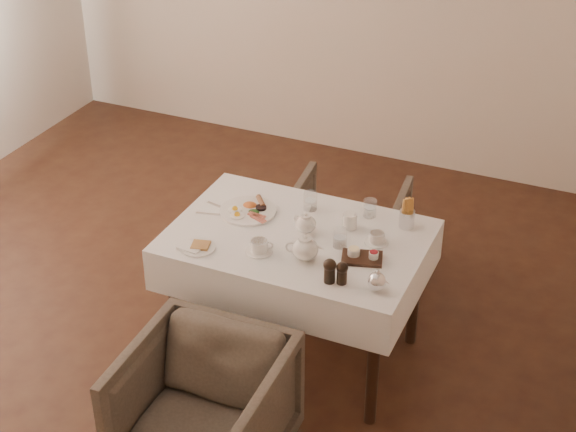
# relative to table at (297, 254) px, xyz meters

# --- Properties ---
(table) EXTENTS (1.28, 0.88, 0.75)m
(table) POSITION_rel_table_xyz_m (0.00, 0.00, 0.00)
(table) COLOR black
(table) RESTS_ON ground
(armchair_near) EXTENTS (0.71, 0.73, 0.65)m
(armchair_near) POSITION_rel_table_xyz_m (-0.06, -0.91, -0.31)
(armchair_near) COLOR #463C33
(armchair_near) RESTS_ON ground
(armchair_far) EXTENTS (0.72, 0.74, 0.61)m
(armchair_far) POSITION_rel_table_xyz_m (-0.01, 0.79, -0.33)
(armchair_far) COLOR #463C33
(armchair_far) RESTS_ON ground
(breakfast_plate) EXTENTS (0.30, 0.30, 0.04)m
(breakfast_plate) POSITION_rel_table_xyz_m (-0.33, 0.11, 0.13)
(breakfast_plate) COLOR white
(breakfast_plate) RESTS_ON table
(side_plate) EXTENTS (0.18, 0.17, 0.02)m
(side_plate) POSITION_rel_table_xyz_m (-0.41, -0.31, 0.12)
(side_plate) COLOR white
(side_plate) RESTS_ON table
(teapot_centre) EXTENTS (0.17, 0.15, 0.12)m
(teapot_centre) POSITION_rel_table_xyz_m (0.03, 0.04, 0.17)
(teapot_centre) COLOR white
(teapot_centre) RESTS_ON table
(teapot_front) EXTENTS (0.21, 0.18, 0.14)m
(teapot_front) POSITION_rel_table_xyz_m (0.12, -0.19, 0.19)
(teapot_front) COLOR white
(teapot_front) RESTS_ON table
(creamer) EXTENTS (0.09, 0.09, 0.08)m
(creamer) POSITION_rel_table_xyz_m (0.22, 0.17, 0.16)
(creamer) COLOR white
(creamer) RESTS_ON table
(teacup_near) EXTENTS (0.13, 0.13, 0.07)m
(teacup_near) POSITION_rel_table_xyz_m (-0.11, -0.22, 0.15)
(teacup_near) COLOR white
(teacup_near) RESTS_ON table
(teacup_far) EXTENTS (0.12, 0.12, 0.06)m
(teacup_far) POSITION_rel_table_xyz_m (0.39, 0.09, 0.14)
(teacup_far) COLOR white
(teacup_far) RESTS_ON table
(glass_left) EXTENTS (0.09, 0.09, 0.10)m
(glass_left) POSITION_rel_table_xyz_m (-0.04, 0.26, 0.17)
(glass_left) COLOR silver
(glass_left) RESTS_ON table
(glass_mid) EXTENTS (0.08, 0.08, 0.10)m
(glass_mid) POSITION_rel_table_xyz_m (0.23, -0.01, 0.16)
(glass_mid) COLOR silver
(glass_mid) RESTS_ON table
(glass_right) EXTENTS (0.08, 0.08, 0.10)m
(glass_right) POSITION_rel_table_xyz_m (0.27, 0.32, 0.16)
(glass_right) COLOR silver
(glass_right) RESTS_ON table
(condiment_board) EXTENTS (0.22, 0.18, 0.05)m
(condiment_board) POSITION_rel_table_xyz_m (0.37, -0.08, 0.13)
(condiment_board) COLOR black
(condiment_board) RESTS_ON table
(pepper_mill_left) EXTENTS (0.08, 0.08, 0.12)m
(pepper_mill_left) POSITION_rel_table_xyz_m (0.29, -0.31, 0.18)
(pepper_mill_left) COLOR black
(pepper_mill_left) RESTS_ON table
(pepper_mill_right) EXTENTS (0.06, 0.06, 0.11)m
(pepper_mill_right) POSITION_rel_table_xyz_m (0.35, -0.30, 0.17)
(pepper_mill_right) COLOR black
(pepper_mill_right) RESTS_ON table
(silver_pot) EXTENTS (0.12, 0.11, 0.11)m
(silver_pot) POSITION_rel_table_xyz_m (0.52, -0.29, 0.17)
(silver_pot) COLOR white
(silver_pot) RESTS_ON table
(fries_cup) EXTENTS (0.08, 0.08, 0.17)m
(fries_cup) POSITION_rel_table_xyz_m (0.48, 0.30, 0.19)
(fries_cup) COLOR silver
(fries_cup) RESTS_ON table
(cutlery_fork) EXTENTS (0.20, 0.06, 0.00)m
(cutlery_fork) POSITION_rel_table_xyz_m (-0.47, 0.08, 0.12)
(cutlery_fork) COLOR silver
(cutlery_fork) RESTS_ON table
(cutlery_knife) EXTENTS (0.17, 0.05, 0.00)m
(cutlery_knife) POSITION_rel_table_xyz_m (-0.49, 0.01, 0.12)
(cutlery_knife) COLOR silver
(cutlery_knife) RESTS_ON table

